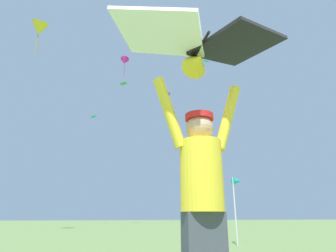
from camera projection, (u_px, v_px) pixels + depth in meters
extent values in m
cylinder|color=yellow|center=(201.00, 175.00, 2.17)|extent=(0.34, 0.34, 0.56)
sphere|color=tan|center=(200.00, 128.00, 2.30)|extent=(0.23, 0.23, 0.23)
cylinder|color=red|center=(199.00, 118.00, 2.33)|extent=(0.24, 0.24, 0.05)
cylinder|color=yellow|center=(228.00, 117.00, 2.39)|extent=(0.28, 0.09, 0.62)
cylinder|color=yellow|center=(169.00, 112.00, 2.28)|extent=(0.28, 0.09, 0.62)
cylinder|color=black|center=(197.00, 53.00, 2.53)|extent=(0.02, 0.62, 0.02)
cube|color=black|center=(237.00, 45.00, 2.55)|extent=(0.93, 0.87, 0.18)
cube|color=white|center=(160.00, 34.00, 2.39)|extent=(0.93, 0.87, 0.18)
cone|color=yellow|center=(197.00, 62.00, 2.50)|extent=(0.24, 0.20, 0.24)
pyramid|color=#19B2AD|center=(93.00, 116.00, 33.38)|extent=(0.82, 0.84, 0.33)
cone|color=#DB2393|center=(125.00, 61.00, 32.41)|extent=(1.35, 1.42, 1.09)
cylinder|color=#991867|center=(124.00, 69.00, 32.06)|extent=(0.04, 0.04, 1.45)
cone|color=yellow|center=(39.00, 29.00, 16.48)|extent=(1.06, 1.19, 1.10)
cylinder|color=#A4921C|center=(37.00, 44.00, 16.14)|extent=(0.04, 0.04, 1.41)
pyramid|color=#19B2AD|center=(206.00, 61.00, 36.21)|extent=(1.11, 1.05, 0.49)
cone|color=purple|center=(168.00, 96.00, 37.95)|extent=(1.22, 1.14, 0.94)
cylinder|color=#602387|center=(168.00, 101.00, 37.67)|extent=(0.04, 0.04, 1.14)
pyramid|color=green|center=(123.00, 83.00, 35.19)|extent=(1.00, 1.01, 0.35)
cylinder|color=silver|center=(235.00, 210.00, 8.06)|extent=(0.04, 0.04, 1.94)
cone|color=#19B2AD|center=(237.00, 181.00, 8.36)|extent=(0.28, 0.24, 0.24)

